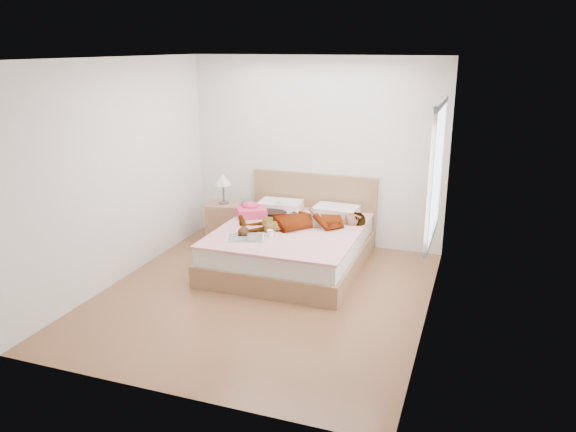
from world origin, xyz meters
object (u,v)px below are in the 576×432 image
(coffee_mug, at_px, (270,233))
(plush_toy, at_px, (243,231))
(woman, at_px, (304,217))
(magazine, at_px, (245,238))
(towel, at_px, (251,211))
(bed, at_px, (293,244))
(phone, at_px, (278,200))
(nightstand, at_px, (224,219))

(coffee_mug, xyz_separation_m, plush_toy, (-0.32, -0.08, 0.01))
(woman, distance_m, magazine, 0.87)
(towel, bearing_deg, bed, -17.69)
(coffee_mug, bearing_deg, plush_toy, -166.47)
(phone, distance_m, bed, 0.73)
(towel, bearing_deg, coffee_mug, -51.89)
(woman, distance_m, coffee_mug, 0.60)
(bed, distance_m, plush_toy, 0.77)
(woman, relative_size, towel, 3.44)
(bed, bearing_deg, coffee_mug, -104.10)
(towel, distance_m, nightstand, 0.66)
(towel, relative_size, magazine, 0.90)
(bed, height_order, coffee_mug, bed)
(towel, relative_size, plush_toy, 2.22)
(plush_toy, bearing_deg, bed, 51.55)
(magazine, bearing_deg, plush_toy, 126.94)
(woman, height_order, phone, woman)
(phone, relative_size, towel, 0.21)
(woman, bearing_deg, coffee_mug, -53.74)
(bed, bearing_deg, phone, 128.70)
(bed, height_order, magazine, bed)
(woman, distance_m, plush_toy, 0.85)
(woman, bearing_deg, bed, -94.80)
(bed, relative_size, plush_toy, 9.63)
(woman, distance_m, nightstand, 1.44)
(plush_toy, distance_m, nightstand, 1.32)
(bed, xyz_separation_m, towel, (-0.66, 0.21, 0.31))
(towel, bearing_deg, plush_toy, -74.02)
(phone, relative_size, plush_toy, 0.47)
(woman, bearing_deg, plush_toy, -71.60)
(bed, xyz_separation_m, coffee_mug, (-0.12, -0.48, 0.28))
(bed, bearing_deg, woman, 23.74)
(magazine, distance_m, plush_toy, 0.11)
(coffee_mug, xyz_separation_m, nightstand, (-1.09, 0.97, -0.22))
(coffee_mug, bearing_deg, bed, 75.90)
(towel, distance_m, coffee_mug, 0.88)
(plush_toy, bearing_deg, magazine, -53.06)
(phone, xyz_separation_m, plush_toy, (-0.08, -1.02, -0.13))
(phone, distance_m, nightstand, 0.92)
(bed, height_order, plush_toy, bed)
(plush_toy, height_order, nightstand, nightstand)
(bed, relative_size, towel, 4.34)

